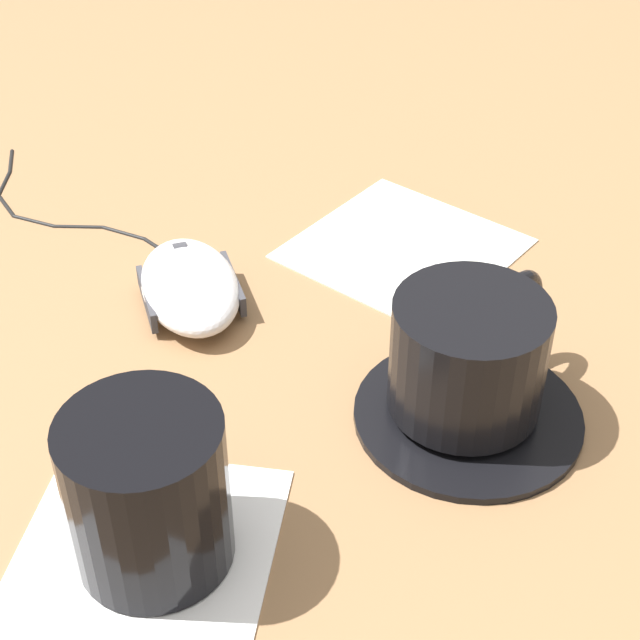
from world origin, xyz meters
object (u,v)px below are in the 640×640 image
at_px(computer_mouse, 190,286).
at_px(drinking_glass, 148,492).
at_px(coffee_cup, 470,354).
at_px(saucer, 468,412).

height_order(computer_mouse, drinking_glass, drinking_glass).
xyz_separation_m(coffee_cup, drinking_glass, (0.18, 0.07, 0.00)).
distance_m(coffee_cup, drinking_glass, 0.19).
bearing_deg(saucer, computer_mouse, -43.90).
bearing_deg(computer_mouse, coffee_cup, 137.18).
height_order(saucer, computer_mouse, computer_mouse).
bearing_deg(coffee_cup, computer_mouse, -42.82).
height_order(saucer, drinking_glass, drinking_glass).
distance_m(computer_mouse, drinking_glass, 0.21).
bearing_deg(coffee_cup, saucer, 96.62).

